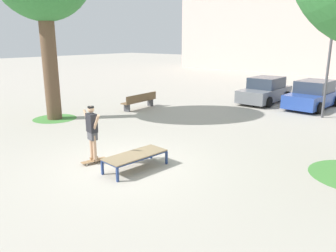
{
  "coord_description": "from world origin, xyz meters",
  "views": [
    {
      "loc": [
        7.01,
        -6.46,
        3.7
      ],
      "look_at": [
        0.54,
        1.5,
        1.0
      ],
      "focal_mm": 35.46,
      "sensor_mm": 36.0,
      "label": 1
    }
  ],
  "objects_px": {
    "park_bench": "(140,101)",
    "light_post": "(332,36)",
    "skater": "(92,129)",
    "car_blue": "(313,95)",
    "skateboard": "(94,161)",
    "car_grey": "(265,91)",
    "skate_box": "(136,156)"
  },
  "relations": [
    {
      "from": "skateboard",
      "to": "car_grey",
      "type": "height_order",
      "value": "car_grey"
    },
    {
      "from": "car_blue",
      "to": "light_post",
      "type": "distance_m",
      "value": 3.98
    },
    {
      "from": "car_grey",
      "to": "park_bench",
      "type": "xyz_separation_m",
      "value": [
        -4.49,
        -6.14,
        -0.24
      ]
    },
    {
      "from": "skate_box",
      "to": "car_grey",
      "type": "height_order",
      "value": "car_grey"
    },
    {
      "from": "car_blue",
      "to": "light_post",
      "type": "height_order",
      "value": "light_post"
    },
    {
      "from": "skateboard",
      "to": "car_blue",
      "type": "height_order",
      "value": "car_blue"
    },
    {
      "from": "skate_box",
      "to": "skater",
      "type": "xyz_separation_m",
      "value": [
        -1.34,
        -0.46,
        0.66
      ]
    },
    {
      "from": "skater",
      "to": "car_blue",
      "type": "distance_m",
      "value": 13.33
    },
    {
      "from": "skater",
      "to": "car_grey",
      "type": "height_order",
      "value": "skater"
    },
    {
      "from": "light_post",
      "to": "skateboard",
      "type": "bearing_deg",
      "value": -108.96
    },
    {
      "from": "skateboard",
      "to": "skater",
      "type": "height_order",
      "value": "skater"
    },
    {
      "from": "car_grey",
      "to": "park_bench",
      "type": "bearing_deg",
      "value": -126.14
    },
    {
      "from": "car_grey",
      "to": "light_post",
      "type": "xyz_separation_m",
      "value": [
        3.84,
        -2.08,
        3.13
      ]
    },
    {
      "from": "skater",
      "to": "park_bench",
      "type": "height_order",
      "value": "skater"
    },
    {
      "from": "skateboard",
      "to": "park_bench",
      "type": "xyz_separation_m",
      "value": [
        -4.59,
        6.83,
        0.37
      ]
    },
    {
      "from": "park_bench",
      "to": "light_post",
      "type": "height_order",
      "value": "light_post"
    },
    {
      "from": "skate_box",
      "to": "light_post",
      "type": "relative_size",
      "value": 0.34
    },
    {
      "from": "skater",
      "to": "car_blue",
      "type": "height_order",
      "value": "skater"
    },
    {
      "from": "car_grey",
      "to": "skater",
      "type": "bearing_deg",
      "value": -89.54
    },
    {
      "from": "park_bench",
      "to": "car_grey",
      "type": "bearing_deg",
      "value": 53.86
    },
    {
      "from": "skateboard",
      "to": "skater",
      "type": "relative_size",
      "value": 0.49
    },
    {
      "from": "skateboard",
      "to": "car_grey",
      "type": "relative_size",
      "value": 0.19
    },
    {
      "from": "park_bench",
      "to": "light_post",
      "type": "bearing_deg",
      "value": 26.0
    },
    {
      "from": "skater",
      "to": "park_bench",
      "type": "relative_size",
      "value": 0.7
    },
    {
      "from": "skater",
      "to": "light_post",
      "type": "distance_m",
      "value": 11.83
    },
    {
      "from": "skate_box",
      "to": "car_blue",
      "type": "relative_size",
      "value": 0.46
    },
    {
      "from": "light_post",
      "to": "skate_box",
      "type": "bearing_deg",
      "value": -102.97
    },
    {
      "from": "skater",
      "to": "car_blue",
      "type": "relative_size",
      "value": 0.39
    },
    {
      "from": "car_blue",
      "to": "skater",
      "type": "bearing_deg",
      "value": -101.34
    },
    {
      "from": "car_grey",
      "to": "light_post",
      "type": "height_order",
      "value": "light_post"
    },
    {
      "from": "skate_box",
      "to": "skater",
      "type": "relative_size",
      "value": 1.16
    },
    {
      "from": "skate_box",
      "to": "skater",
      "type": "distance_m",
      "value": 1.56
    }
  ]
}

